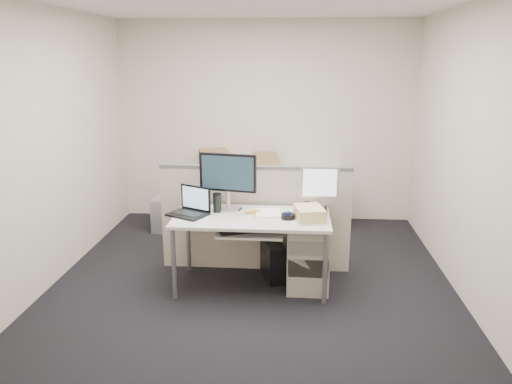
# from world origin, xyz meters

# --- Properties ---
(floor) EXTENTS (4.00, 4.50, 0.01)m
(floor) POSITION_xyz_m (0.00, 0.00, -0.01)
(floor) COLOR black
(floor) RESTS_ON ground
(wall_back) EXTENTS (4.00, 0.02, 2.70)m
(wall_back) POSITION_xyz_m (0.00, 2.25, 1.35)
(wall_back) COLOR beige
(wall_back) RESTS_ON ground
(wall_front) EXTENTS (4.00, 0.02, 2.70)m
(wall_front) POSITION_xyz_m (0.00, -2.25, 1.35)
(wall_front) COLOR beige
(wall_front) RESTS_ON ground
(wall_left) EXTENTS (0.02, 4.50, 2.70)m
(wall_left) POSITION_xyz_m (-2.00, 0.00, 1.35)
(wall_left) COLOR beige
(wall_left) RESTS_ON ground
(wall_right) EXTENTS (0.02, 4.50, 2.70)m
(wall_right) POSITION_xyz_m (2.00, 0.00, 1.35)
(wall_right) COLOR beige
(wall_right) RESTS_ON ground
(desk) EXTENTS (1.50, 0.75, 0.73)m
(desk) POSITION_xyz_m (0.00, 0.00, 0.66)
(desk) COLOR white
(desk) RESTS_ON floor
(keyboard_tray) EXTENTS (0.62, 0.32, 0.02)m
(keyboard_tray) POSITION_xyz_m (0.00, -0.18, 0.62)
(keyboard_tray) COLOR white
(keyboard_tray) RESTS_ON desk
(drawer_pedestal) EXTENTS (0.40, 0.55, 0.65)m
(drawer_pedestal) POSITION_xyz_m (0.55, 0.05, 0.33)
(drawer_pedestal) COLOR #A9A492
(drawer_pedestal) RESTS_ON floor
(cubicle_partition) EXTENTS (2.00, 0.06, 1.10)m
(cubicle_partition) POSITION_xyz_m (0.00, 0.45, 0.55)
(cubicle_partition) COLOR #C3B29D
(cubicle_partition) RESTS_ON floor
(back_counter) EXTENTS (2.00, 0.60, 0.72)m
(back_counter) POSITION_xyz_m (0.00, 1.93, 0.36)
(back_counter) COLOR #A9A492
(back_counter) RESTS_ON floor
(monitor_main) EXTENTS (0.61, 0.33, 0.58)m
(monitor_main) POSITION_xyz_m (-0.25, 0.18, 1.02)
(monitor_main) COLOR black
(monitor_main) RESTS_ON desk
(monitor_small) EXTENTS (0.37, 0.19, 0.45)m
(monitor_small) POSITION_xyz_m (0.65, 0.18, 0.96)
(monitor_small) COLOR #B7B7BC
(monitor_small) RESTS_ON desk
(laptop) EXTENTS (0.44, 0.40, 0.27)m
(laptop) POSITION_xyz_m (-0.62, -0.02, 0.86)
(laptop) COLOR black
(laptop) RESTS_ON desk
(trackball) EXTENTS (0.16, 0.16, 0.05)m
(trackball) POSITION_xyz_m (0.35, -0.05, 0.75)
(trackball) COLOR black
(trackball) RESTS_ON desk
(desk_phone) EXTENTS (0.26, 0.23, 0.07)m
(desk_phone) POSITION_xyz_m (0.60, 0.08, 0.77)
(desk_phone) COLOR black
(desk_phone) RESTS_ON desk
(paper_stack) EXTENTS (0.28, 0.33, 0.01)m
(paper_stack) POSITION_xyz_m (0.15, 0.11, 0.74)
(paper_stack) COLOR white
(paper_stack) RESTS_ON desk
(sticky_pad) EXTENTS (0.10, 0.10, 0.01)m
(sticky_pad) POSITION_xyz_m (0.07, 0.00, 0.74)
(sticky_pad) COLOR yellow
(sticky_pad) RESTS_ON desk
(travel_mug) EXTENTS (0.10, 0.10, 0.18)m
(travel_mug) POSITION_xyz_m (-0.35, 0.11, 0.82)
(travel_mug) COLOR black
(travel_mug) RESTS_ON desk
(banana) EXTENTS (0.18, 0.10, 0.04)m
(banana) POSITION_xyz_m (0.00, 0.10, 0.75)
(banana) COLOR yellow
(banana) RESTS_ON desk
(cellphone) EXTENTS (0.07, 0.11, 0.01)m
(cellphone) POSITION_xyz_m (-0.15, 0.20, 0.74)
(cellphone) COLOR black
(cellphone) RESTS_ON desk
(manila_folders) EXTENTS (0.31, 0.36, 0.12)m
(manila_folders) POSITION_xyz_m (0.55, -0.05, 0.79)
(manila_folders) COLOR #EFE095
(manila_folders) RESTS_ON desk
(keyboard) EXTENTS (0.52, 0.34, 0.03)m
(keyboard) POSITION_xyz_m (-0.05, -0.14, 0.64)
(keyboard) COLOR black
(keyboard) RESTS_ON keyboard_tray
(pc_tower_desk) EXTENTS (0.28, 0.45, 0.39)m
(pc_tower_desk) POSITION_xyz_m (0.20, 0.20, 0.20)
(pc_tower_desk) COLOR black
(pc_tower_desk) RESTS_ON floor
(pc_tower_spare_dark) EXTENTS (0.32, 0.47, 0.41)m
(pc_tower_spare_dark) POSITION_xyz_m (-1.05, 1.63, 0.21)
(pc_tower_spare_dark) COLOR black
(pc_tower_spare_dark) RESTS_ON floor
(pc_tower_spare_silver) EXTENTS (0.26, 0.50, 0.45)m
(pc_tower_spare_silver) POSITION_xyz_m (-1.30, 1.63, 0.22)
(pc_tower_spare_silver) COLOR #B7B7BC
(pc_tower_spare_silver) RESTS_ON floor
(cardboard_box_left) EXTENTS (0.44, 0.38, 0.28)m
(cardboard_box_left) POSITION_xyz_m (-0.70, 2.05, 0.86)
(cardboard_box_left) COLOR tan
(cardboard_box_left) RESTS_ON back_counter
(cardboard_box_right) EXTENTS (0.34, 0.27, 0.24)m
(cardboard_box_right) POSITION_xyz_m (0.00, 2.05, 0.84)
(cardboard_box_right) COLOR tan
(cardboard_box_right) RESTS_ON back_counter
(red_binder) EXTENTS (0.10, 0.27, 0.25)m
(red_binder) POSITION_xyz_m (-0.67, 1.83, 0.84)
(red_binder) COLOR #9A001A
(red_binder) RESTS_ON back_counter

